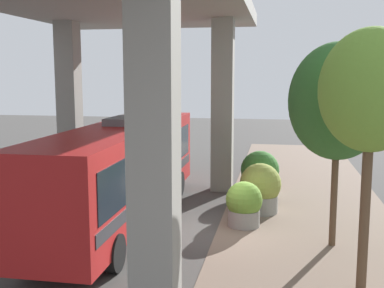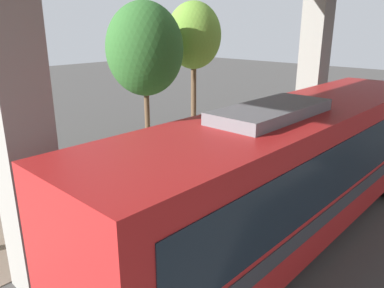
{
  "view_description": "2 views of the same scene",
  "coord_description": "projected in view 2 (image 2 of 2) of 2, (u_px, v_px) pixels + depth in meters",
  "views": [
    {
      "loc": [
        -1.88,
        14.77,
        5.04
      ],
      "look_at": [
        1.2,
        -2.28,
        2.52
      ],
      "focal_mm": 45.0,
      "sensor_mm": 36.0,
      "label": 1
    },
    {
      "loc": [
        7.23,
        -8.41,
        5.12
      ],
      "look_at": [
        -0.29,
        -0.39,
        1.61
      ],
      "focal_mm": 35.0,
      "sensor_mm": 36.0,
      "label": 2
    }
  ],
  "objects": [
    {
      "name": "sidewalk_strip",
      "position": [
        147.0,
        167.0,
        14.07
      ],
      "size": [
        6.0,
        40.0,
        0.02
      ],
      "color": "#7A6656",
      "rests_on": "ground"
    },
    {
      "name": "street_tree_far",
      "position": [
        194.0,
        36.0,
        15.7
      ],
      "size": [
        2.31,
        2.31,
        6.07
      ],
      "color": "brown",
      "rests_on": "ground"
    },
    {
      "name": "planter_back",
      "position": [
        117.0,
        176.0,
        10.93
      ],
      "size": [
        1.51,
        1.51,
        1.83
      ],
      "color": "gray",
      "rests_on": "ground"
    },
    {
      "name": "planter_front",
      "position": [
        171.0,
        169.0,
        11.87
      ],
      "size": [
        1.22,
        1.22,
        1.52
      ],
      "color": "gray",
      "rests_on": "ground"
    },
    {
      "name": "street_tree_near",
      "position": [
        145.0,
        50.0,
        13.51
      ],
      "size": [
        2.8,
        2.8,
        5.96
      ],
      "color": "brown",
      "rests_on": "ground"
    },
    {
      "name": "ground_plane",
      "position": [
        207.0,
        190.0,
        12.12
      ],
      "size": [
        80.0,
        80.0,
        0.0
      ],
      "primitive_type": "plane",
      "color": "#474442",
      "rests_on": "ground"
    },
    {
      "name": "bus",
      "position": [
        294.0,
        165.0,
        8.94
      ],
      "size": [
        2.56,
        11.9,
        3.55
      ],
      "color": "#B21E1E",
      "rests_on": "ground"
    },
    {
      "name": "planter_middle",
      "position": [
        43.0,
        201.0,
        9.23
      ],
      "size": [
        1.58,
        1.58,
        1.92
      ],
      "color": "gray",
      "rests_on": "ground"
    }
  ]
}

